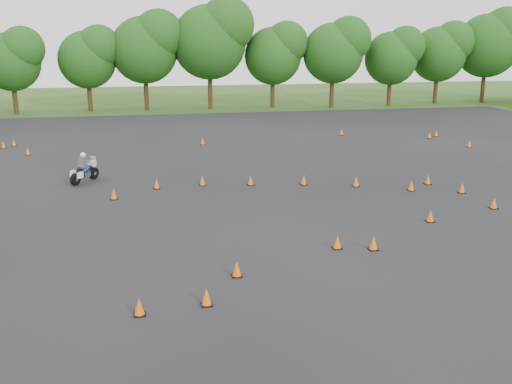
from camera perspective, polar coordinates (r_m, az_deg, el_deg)
The scene contains 5 objects.
ground at distance 17.83m, azimuth 2.55°, elevation -7.02°, with size 140.00×140.00×0.00m, color #2D5119.
asphalt_pad at distance 23.37m, azimuth -0.97°, elevation -1.58°, with size 62.00×62.00×0.00m, color black.
treeline at distance 51.27m, azimuth -4.63°, elevation 12.64°, with size 86.96×32.29×11.12m.
traffic_cones at distance 22.85m, azimuth -1.15°, elevation -1.38°, with size 36.38×32.79×0.45m.
rider_grey at distance 28.58m, azimuth -16.86°, elevation 2.41°, with size 1.94×0.60×1.50m, color #43464B, non-canonical shape.
Camera 1 is at (-4.03, -16.02, 6.70)m, focal length 40.00 mm.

